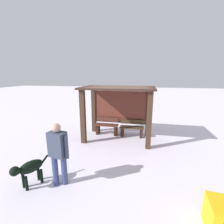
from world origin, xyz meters
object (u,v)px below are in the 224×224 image
at_px(bench_center_inside, 132,129).
at_px(person_walking, 58,150).
at_px(bench_left_inside, 107,127).
at_px(bus_shelter, 119,102).
at_px(dog, 29,169).

distance_m(bench_center_inside, person_walking, 3.89).
relative_size(bench_left_inside, bench_center_inside, 1.00).
distance_m(bus_shelter, bench_left_inside, 1.36).
relative_size(person_walking, dog, 1.89).
bearing_deg(bench_left_inside, bench_center_inside, 0.16).
xyz_separation_m(bench_left_inside, dog, (-1.01, -3.77, 0.13)).
xyz_separation_m(bus_shelter, dog, (-1.58, -3.56, -1.09)).
bearing_deg(person_walking, bench_center_inside, 67.54).
height_order(bench_left_inside, dog, bench_left_inside).
bearing_deg(bench_left_inside, bus_shelter, -20.16).
xyz_separation_m(bus_shelter, person_walking, (-0.90, -3.34, -0.65)).
relative_size(bus_shelter, dog, 3.47).
relative_size(bus_shelter, bench_left_inside, 2.81).
bearing_deg(bus_shelter, bench_center_inside, 20.44).
height_order(person_walking, dog, person_walking).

